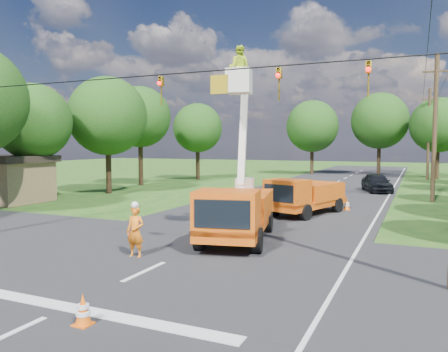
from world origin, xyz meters
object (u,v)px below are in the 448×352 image
at_px(second_truck, 305,196).
at_px(traffic_cone_6, 347,204).
at_px(tree_left_c, 33,122).
at_px(traffic_cone_3, 306,212).
at_px(ground_worker, 135,232).
at_px(tree_left_e, 140,117).
at_px(pole_right_far, 429,133).
at_px(pole_right_mid, 435,127).
at_px(shed, 6,178).
at_px(tree_left_f, 198,128).
at_px(tree_far_c, 438,125).
at_px(traffic_cone_2, 259,223).
at_px(distant_car, 377,183).
at_px(traffic_cone_1, 83,310).
at_px(tree_far_b, 380,121).
at_px(tree_far_a, 312,126).
at_px(bucket_truck, 237,200).
at_px(tree_left_d, 108,116).

xyz_separation_m(second_truck, traffic_cone_6, (1.88, 2.74, -0.73)).
bearing_deg(tree_left_c, traffic_cone_3, 2.01).
relative_size(ground_worker, tree_left_e, 0.19).
xyz_separation_m(pole_right_far, tree_left_e, (-25.30, -18.00, 1.38)).
bearing_deg(pole_right_mid, shed, -155.64).
height_order(pole_right_mid, pole_right_far, same).
xyz_separation_m(second_truck, tree_left_f, (-16.67, 19.29, 4.60)).
bearing_deg(shed, tree_left_f, 81.72).
xyz_separation_m(pole_right_mid, tree_left_f, (-23.30, 10.00, 0.58)).
relative_size(shed, tree_far_c, 0.60).
distance_m(traffic_cone_2, pole_right_far, 35.57).
distance_m(distant_car, tree_left_f, 20.62).
height_order(traffic_cone_3, shed, shed).
distance_m(traffic_cone_2, traffic_cone_3, 4.28).
distance_m(ground_worker, tree_left_e, 27.94).
bearing_deg(tree_left_c, traffic_cone_6, 12.40).
relative_size(traffic_cone_1, traffic_cone_6, 1.00).
xyz_separation_m(traffic_cone_2, tree_far_b, (1.98, 39.45, 6.45)).
bearing_deg(pole_right_far, tree_far_a, 167.47).
bearing_deg(traffic_cone_2, tree_left_c, 168.88).
height_order(tree_far_b, tree_far_c, tree_far_b).
distance_m(ground_worker, shed, 18.77).
relative_size(traffic_cone_2, tree_far_c, 0.08).
distance_m(pole_right_far, tree_left_f, 25.36).
distance_m(bucket_truck, tree_left_e, 26.34).
height_order(tree_left_c, tree_left_d, tree_left_d).
xyz_separation_m(shed, tree_far_a, (13.00, 35.00, 4.57)).
xyz_separation_m(tree_left_c, tree_far_a, (11.50, 34.00, 0.75)).
height_order(traffic_cone_2, traffic_cone_3, same).
xyz_separation_m(tree_left_c, tree_left_e, (-0.30, 13.00, 1.05)).
relative_size(tree_left_d, tree_far_c, 1.01).
height_order(traffic_cone_3, pole_right_mid, pole_right_mid).
relative_size(ground_worker, tree_left_f, 0.22).
xyz_separation_m(second_truck, tree_left_c, (-18.37, -1.71, 4.35)).
relative_size(tree_left_c, tree_left_e, 0.86).
height_order(distant_car, pole_right_far, pole_right_far).
distance_m(traffic_cone_3, traffic_cone_6, 4.09).
height_order(bucket_truck, tree_left_c, tree_left_c).
height_order(traffic_cone_1, tree_far_b, tree_far_b).
height_order(second_truck, pole_right_mid, pole_right_mid).
bearing_deg(shed, traffic_cone_3, 4.68).
relative_size(pole_right_mid, tree_left_e, 1.06).
height_order(pole_right_far, tree_left_c, pole_right_far).
xyz_separation_m(bucket_truck, ground_worker, (-2.26, -3.72, -0.77)).
bearing_deg(traffic_cone_6, traffic_cone_2, -109.05).
relative_size(traffic_cone_6, tree_far_c, 0.08).
relative_size(tree_left_e, tree_far_c, 1.03).
relative_size(second_truck, traffic_cone_6, 8.35).
distance_m(pole_right_mid, tree_far_b, 25.65).
bearing_deg(tree_left_d, distant_car, 26.24).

